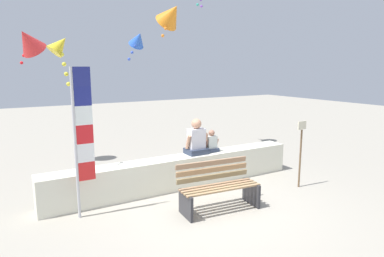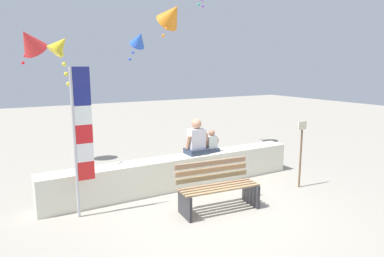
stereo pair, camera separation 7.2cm
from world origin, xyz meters
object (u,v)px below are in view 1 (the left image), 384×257
at_px(flag_banner, 81,133).
at_px(kite_red, 28,41).
at_px(kite_orange, 171,15).
at_px(sign_post, 301,149).
at_px(park_bench, 218,188).
at_px(person_adult, 196,140).
at_px(person_child, 211,143).
at_px(kite_yellow, 60,46).
at_px(kite_blue, 138,39).

bearing_deg(flag_banner, kite_red, 95.18).
bearing_deg(kite_orange, sign_post, -61.77).
height_order(park_bench, person_adult, person_adult).
distance_m(person_child, kite_orange, 3.45).
xyz_separation_m(person_adult, flag_banner, (-2.62, -0.51, 0.50)).
bearing_deg(sign_post, kite_yellow, 156.97).
distance_m(person_adult, kite_yellow, 3.39).
bearing_deg(kite_orange, park_bench, -101.57).
xyz_separation_m(park_bench, kite_yellow, (-2.28, 1.99, 2.60)).
height_order(park_bench, kite_blue, kite_blue).
xyz_separation_m(person_child, kite_red, (-3.37, 3.28, 2.38)).
xyz_separation_m(flag_banner, kite_blue, (2.31, 3.09, 1.86)).
relative_size(person_child, kite_blue, 0.60).
bearing_deg(person_adult, sign_post, -36.74).
distance_m(kite_yellow, kite_blue, 3.14).
xyz_separation_m(person_adult, kite_blue, (-0.31, 2.58, 2.36)).
distance_m(flag_banner, kite_yellow, 1.84).
relative_size(kite_orange, sign_post, 0.67).
bearing_deg(flag_banner, person_child, 9.56).
bearing_deg(person_child, kite_red, 135.83).
xyz_separation_m(person_child, kite_yellow, (-3.09, 0.55, 2.12)).
relative_size(kite_red, kite_orange, 1.08).
relative_size(person_adult, flag_banner, 0.31).
bearing_deg(kite_red, kite_blue, -14.69).
bearing_deg(park_bench, kite_blue, 88.71).
xyz_separation_m(person_adult, kite_orange, (0.23, 1.62, 2.93)).
xyz_separation_m(person_child, kite_orange, (-0.18, 1.62, 3.04)).
relative_size(kite_yellow, kite_red, 0.94).
relative_size(flag_banner, sign_post, 1.78).
distance_m(kite_blue, kite_red, 2.75).
bearing_deg(flag_banner, kite_yellow, 93.19).
height_order(person_adult, flag_banner, flag_banner).
distance_m(person_child, kite_red, 5.27).
xyz_separation_m(person_child, flag_banner, (-3.03, -0.51, 0.61)).
height_order(kite_red, kite_orange, kite_orange).
relative_size(kite_yellow, kite_blue, 1.16).
height_order(kite_orange, sign_post, kite_orange).
relative_size(person_adult, kite_yellow, 0.81).
relative_size(person_child, kite_yellow, 0.51).
bearing_deg(person_adult, kite_yellow, 168.41).
distance_m(park_bench, sign_post, 2.28).
bearing_deg(person_adult, kite_orange, 81.99).
xyz_separation_m(flag_banner, kite_orange, (2.85, 2.13, 2.43)).
xyz_separation_m(park_bench, flag_banner, (-2.22, 0.93, 1.10)).
xyz_separation_m(kite_yellow, kite_red, (-0.28, 2.73, 0.26)).
bearing_deg(kite_blue, kite_yellow, -139.44).
relative_size(person_adult, kite_orange, 0.81).
bearing_deg(kite_yellow, kite_blue, 40.56).
relative_size(kite_blue, sign_post, 0.58).
xyz_separation_m(park_bench, sign_post, (2.23, 0.07, 0.45)).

